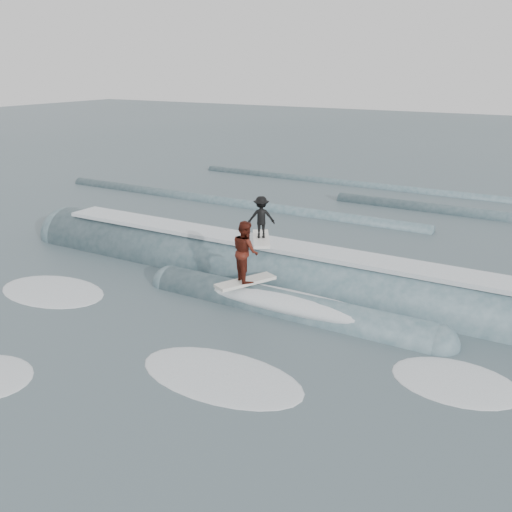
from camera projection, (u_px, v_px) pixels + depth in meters
The scene contains 6 objects.
ground at pixel (173, 340), 15.52m from camera, with size 160.00×160.00×0.00m, color #374A51.
breaking_wave at pixel (272, 281), 19.62m from camera, with size 22.38×4.03×2.51m.
surfer_black at pixel (261, 220), 19.53m from camera, with size 1.52×1.99×1.55m.
surfer_red at pixel (245, 254), 17.54m from camera, with size 1.35×2.04×2.02m.
whitewater at pixel (155, 348), 15.10m from camera, with size 15.65×7.33×0.10m.
far_swells at pixel (391, 207), 29.72m from camera, with size 37.88×8.65×0.80m.
Camera 1 is at (9.03, -10.89, 7.15)m, focal length 40.00 mm.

